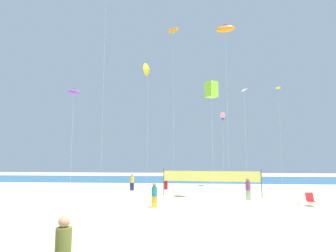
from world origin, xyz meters
name	(u,v)px	position (x,y,z in m)	size (l,w,h in m)	color
ground_plane	(177,217)	(0.00, 0.00, 0.00)	(120.00, 120.00, 0.00)	beige
ocean_band	(190,179)	(0.00, 34.01, 0.00)	(120.00, 20.00, 0.01)	#28608C
mother_figure	(63,249)	(-2.16, -9.28, 0.92)	(0.39, 0.39, 1.72)	#99B28C
beachgoer_mustard_shirt	(132,181)	(-5.71, 14.05, 0.94)	(0.40, 0.40, 1.75)	navy
beachgoer_maroon_shirt	(166,180)	(-2.28, 15.48, 0.99)	(0.43, 0.43, 1.86)	maroon
beachgoer_teal_shirt	(154,194)	(-1.72, 3.09, 0.86)	(0.37, 0.37, 1.62)	gold
beachgoer_plum_shirt	(248,188)	(5.11, 7.33, 0.92)	(0.40, 0.40, 1.73)	#99B28C
folding_beach_chair	(310,199)	(8.86, 4.80, 0.47)	(0.52, 0.65, 0.89)	red
volleyball_net	(211,177)	(2.31, 9.65, 1.64)	(8.52, 1.37, 2.40)	#4C4C51
beach_handbag	(301,204)	(8.25, 4.85, 0.14)	(0.35, 0.18, 0.28)	white
kite_pink_tube	(223,116)	(4.38, 19.61, 8.63)	(0.73, 1.75, 8.98)	silver
kite_orange_inflatable	(225,29)	(3.98, 10.20, 15.53)	(1.81, 0.62, 16.04)	silver
kite_orange_tube	(173,31)	(-1.64, 18.14, 19.32)	(1.31, 1.06, 19.66)	silver
kite_violet_inflatable	(74,92)	(-11.02, 10.74, 9.92)	(1.38, 0.65, 10.29)	silver
kite_lime_box	(211,90)	(2.42, 7.76, 9.07)	(1.16, 1.16, 9.74)	silver
kite_white_diamond	(244,91)	(6.16, 14.13, 10.43)	(0.67, 0.67, 10.77)	silver
kite_magenta_diamond	(106,0)	(-8.15, 11.19, 19.79)	(0.69, 0.70, 20.60)	silver
kite_yellow_delta	(148,69)	(-4.73, 17.69, 14.29)	(0.95, 1.66, 15.09)	silver
kite_yellow_diamond	(278,90)	(11.25, 19.69, 11.80)	(0.56, 0.57, 12.24)	silver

